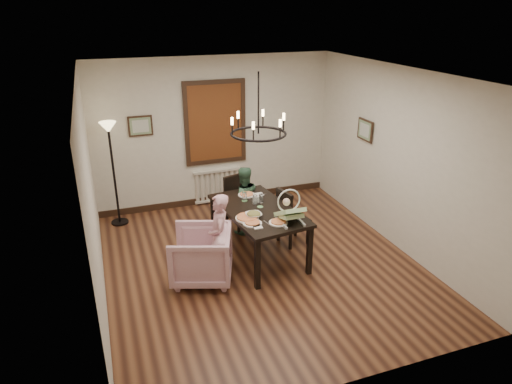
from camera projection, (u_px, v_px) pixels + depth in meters
room_shell at (253, 168)px, 6.67m from camera, size 4.51×5.00×2.81m
dining_table at (258, 214)px, 6.84m from camera, size 1.16×1.81×0.80m
chair_far at (240, 203)px, 7.80m from camera, size 0.52×0.52×0.94m
chair_right at (294, 216)px, 7.32m from camera, size 0.49×0.49×0.95m
armchair at (201, 255)px, 6.37m from camera, size 1.06×1.05×0.76m
elderly_woman at (219, 244)px, 6.38m from camera, size 0.33×0.43×1.04m
seated_man at (243, 206)px, 7.65m from camera, size 0.48×0.38×0.98m
baby_bouncer at (290, 211)px, 6.35m from camera, size 0.38×0.50×0.33m
salad_bowl at (254, 215)px, 6.53m from camera, size 0.28×0.28×0.07m
pizza_platter at (247, 218)px, 6.48m from camera, size 0.34×0.34×0.04m
drinking_glass at (255, 200)px, 6.94m from camera, size 0.07×0.07×0.15m
window_blinds at (215, 123)px, 8.41m from camera, size 1.00×0.03×1.40m
radiator at (217, 185)px, 8.91m from camera, size 0.92×0.12×0.62m
picture_back at (140, 126)px, 7.98m from camera, size 0.42×0.03×0.36m
picture_right at (365, 130)px, 7.72m from camera, size 0.03×0.42×0.36m
floor_lamp at (114, 176)px, 7.82m from camera, size 0.30×0.30×1.80m
chandelier at (258, 134)px, 6.37m from camera, size 0.80×0.80×0.04m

